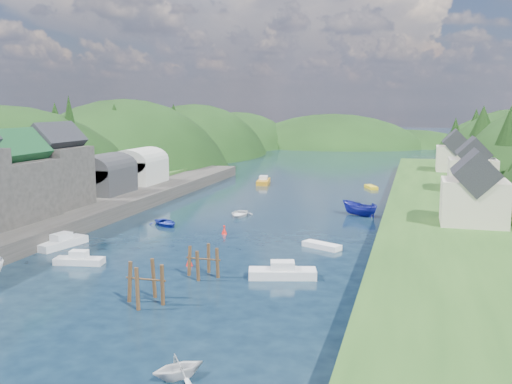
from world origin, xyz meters
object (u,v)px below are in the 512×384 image
(channel_buoy_near, at_px, (189,261))
(channel_buoy_far, at_px, (224,230))
(piling_cluster_far, at_px, (203,265))
(piling_cluster_near, at_px, (146,287))

(channel_buoy_near, distance_m, channel_buoy_far, 13.97)
(channel_buoy_far, bearing_deg, channel_buoy_near, -85.32)
(piling_cluster_far, distance_m, channel_buoy_near, 4.00)
(piling_cluster_far, height_order, channel_buoy_near, piling_cluster_far)
(piling_cluster_near, xyz_separation_m, channel_buoy_far, (-1.96, 24.86, -0.93))
(piling_cluster_near, distance_m, channel_buoy_far, 24.96)
(piling_cluster_far, bearing_deg, channel_buoy_far, 102.56)
(channel_buoy_near, bearing_deg, piling_cluster_far, -48.37)
(piling_cluster_near, relative_size, channel_buoy_near, 3.59)
(piling_cluster_near, distance_m, piling_cluster_far, 8.19)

